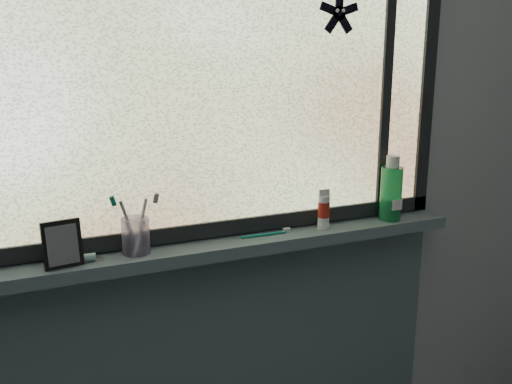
{
  "coord_description": "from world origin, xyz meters",
  "views": [
    {
      "loc": [
        -0.59,
        -0.38,
        1.62
      ],
      "look_at": [
        0.02,
        1.05,
        1.22
      ],
      "focal_mm": 40.0,
      "sensor_mm": 36.0,
      "label": 1
    }
  ],
  "objects": [
    {
      "name": "toothpaste_tube",
      "position": [
        -0.46,
        1.22,
        1.04
      ],
      "size": [
        0.17,
        0.04,
        0.03
      ],
      "primitive_type": null,
      "rotation": [
        0.0,
        0.0,
        0.04
      ],
      "color": "silver",
      "rests_on": "windowsill"
    },
    {
      "name": "toothbrush_cup",
      "position": [
        -0.29,
        1.24,
        1.07
      ],
      "size": [
        0.1,
        0.1,
        0.11
      ],
      "primitive_type": "cylinder",
      "rotation": [
        0.0,
        0.0,
        -0.19
      ],
      "color": "#BBACE4",
      "rests_on": "windowsill"
    },
    {
      "name": "toothbrush_lying",
      "position": [
        0.12,
        1.23,
        1.03
      ],
      "size": [
        0.19,
        0.02,
        0.01
      ],
      "primitive_type": null,
      "rotation": [
        0.0,
        0.0,
        -0.03
      ],
      "color": "#0E7F6C",
      "rests_on": "windowsill"
    },
    {
      "name": "wall_back",
      "position": [
        0.0,
        1.3,
        1.25
      ],
      "size": [
        3.0,
        0.01,
        2.5
      ],
      "primitive_type": "cube",
      "color": "#9EA3A8",
      "rests_on": "ground"
    },
    {
      "name": "frame_mullion",
      "position": [
        0.6,
        1.28,
        1.53
      ],
      "size": [
        0.03,
        0.03,
        1.0
      ],
      "primitive_type": "cube",
      "color": "black",
      "rests_on": "wall_back"
    },
    {
      "name": "window_pane",
      "position": [
        0.0,
        1.28,
        1.53
      ],
      "size": [
        1.5,
        0.01,
        1.0
      ],
      "primitive_type": "cube",
      "color": "silver",
      "rests_on": "wall_back"
    },
    {
      "name": "windowsill",
      "position": [
        0.0,
        1.23,
        1.0
      ],
      "size": [
        1.62,
        0.14,
        0.04
      ],
      "primitive_type": "cube",
      "color": "#4E5F68",
      "rests_on": "wall_back"
    },
    {
      "name": "cream_tube",
      "position": [
        0.34,
        1.22,
        1.09
      ],
      "size": [
        0.05,
        0.05,
        0.1
      ],
      "primitive_type": "cylinder",
      "rotation": [
        0.0,
        0.0,
        -0.26
      ],
      "color": "silver",
      "rests_on": "windowsill"
    },
    {
      "name": "mouthwash_bottle",
      "position": [
        0.61,
        1.22,
        1.13
      ],
      "size": [
        0.1,
        0.1,
        0.19
      ],
      "primitive_type": "cylinder",
      "rotation": [
        0.0,
        0.0,
        -0.34
      ],
      "color": "green",
      "rests_on": "windowsill"
    },
    {
      "name": "frame_right",
      "position": [
        0.78,
        1.28,
        1.53
      ],
      "size": [
        0.05,
        0.03,
        1.1
      ],
      "primitive_type": "cube",
      "color": "black",
      "rests_on": "wall_back"
    },
    {
      "name": "frame_bottom",
      "position": [
        0.0,
        1.28,
        1.05
      ],
      "size": [
        1.6,
        0.03,
        0.05
      ],
      "primitive_type": "cube",
      "color": "black",
      "rests_on": "windowsill"
    },
    {
      "name": "sill_apron",
      "position": [
        0.0,
        1.29,
        0.49
      ],
      "size": [
        1.62,
        0.02,
        0.98
      ],
      "primitive_type": "cube",
      "color": "#4E5F68",
      "rests_on": "floor"
    },
    {
      "name": "vanity_mirror",
      "position": [
        -0.5,
        1.21,
        1.09
      ],
      "size": [
        0.11,
        0.07,
        0.13
      ],
      "primitive_type": "cube",
      "rotation": [
        0.0,
        0.0,
        0.14
      ],
      "color": "black",
      "rests_on": "windowsill"
    },
    {
      "name": "starfish_sticker",
      "position": [
        0.4,
        1.27,
        1.72
      ],
      "size": [
        0.15,
        0.02,
        0.15
      ],
      "primitive_type": null,
      "color": "black",
      "rests_on": "window_pane"
    }
  ]
}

